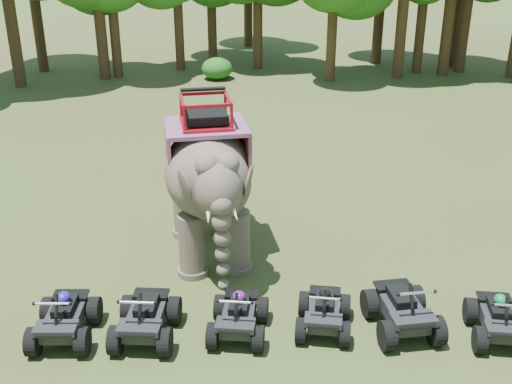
# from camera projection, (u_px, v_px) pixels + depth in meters

# --- Properties ---
(ground) EXTENTS (110.00, 110.00, 0.00)m
(ground) POSITION_uv_depth(u_px,v_px,m) (256.00, 284.00, 15.52)
(ground) COLOR #47381E
(ground) RESTS_ON ground
(elephant) EXTENTS (3.10, 5.38, 4.25)m
(elephant) POSITION_uv_depth(u_px,v_px,m) (208.00, 177.00, 16.12)
(elephant) COLOR #4A3D36
(elephant) RESTS_ON ground
(atv_0) EXTENTS (1.26, 1.71, 1.26)m
(atv_0) POSITION_uv_depth(u_px,v_px,m) (63.00, 312.00, 13.35)
(atv_0) COLOR black
(atv_0) RESTS_ON ground
(atv_1) EXTENTS (1.35, 1.79, 1.28)m
(atv_1) POSITION_uv_depth(u_px,v_px,m) (145.00, 311.00, 13.36)
(atv_1) COLOR black
(atv_1) RESTS_ON ground
(atv_2) EXTENTS (1.31, 1.70, 1.19)m
(atv_2) POSITION_uv_depth(u_px,v_px,m) (238.00, 310.00, 13.48)
(atv_2) COLOR black
(atv_2) RESTS_ON ground
(atv_3) EXTENTS (1.32, 1.68, 1.15)m
(atv_3) POSITION_uv_depth(u_px,v_px,m) (324.00, 306.00, 13.64)
(atv_3) COLOR black
(atv_3) RESTS_ON ground
(atv_4) EXTENTS (1.58, 1.99, 1.34)m
(atv_4) POSITION_uv_depth(u_px,v_px,m) (403.00, 303.00, 13.59)
(atv_4) COLOR black
(atv_4) RESTS_ON ground
(atv_5) EXTENTS (1.34, 1.72, 1.19)m
(atv_5) POSITION_uv_depth(u_px,v_px,m) (500.00, 314.00, 13.36)
(atv_5) COLOR black
(atv_5) RESTS_ON ground
(tree_0) EXTENTS (5.08, 5.08, 7.25)m
(tree_0) POSITION_uv_depth(u_px,v_px,m) (258.00, 2.00, 34.56)
(tree_0) COLOR #195114
(tree_0) RESTS_ON ground
(tree_1) EXTENTS (4.86, 4.86, 6.94)m
(tree_1) POSITION_uv_depth(u_px,v_px,m) (333.00, 12.00, 32.09)
(tree_1) COLOR #195114
(tree_1) RESTS_ON ground
(tree_2) EXTENTS (4.88, 4.88, 6.98)m
(tree_2) POSITION_uv_depth(u_px,v_px,m) (423.00, 7.00, 33.65)
(tree_2) COLOR #195114
(tree_2) RESTS_ON ground
(tree_29) EXTENTS (4.65, 4.65, 6.65)m
(tree_29) POSITION_uv_depth(u_px,v_px,m) (178.00, 8.00, 34.47)
(tree_29) COLOR #195114
(tree_29) RESTS_ON ground
(tree_32) EXTENTS (4.97, 4.97, 7.11)m
(tree_32) POSITION_uv_depth(u_px,v_px,m) (113.00, 8.00, 32.78)
(tree_32) COLOR #195114
(tree_32) RESTS_ON ground
(tree_37) EXTENTS (5.12, 5.12, 7.32)m
(tree_37) POSITION_uv_depth(u_px,v_px,m) (457.00, 0.00, 34.87)
(tree_37) COLOR #195114
(tree_37) RESTS_ON ground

